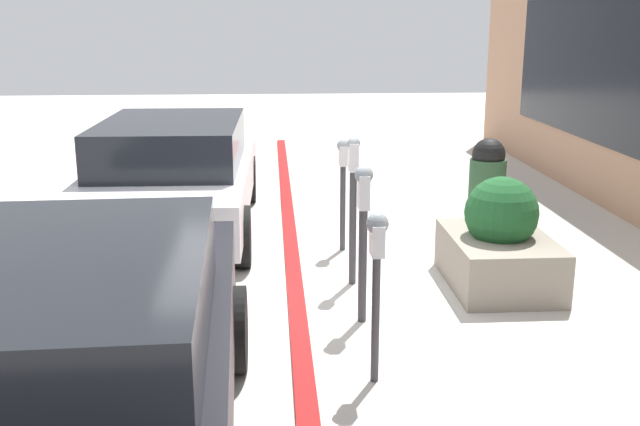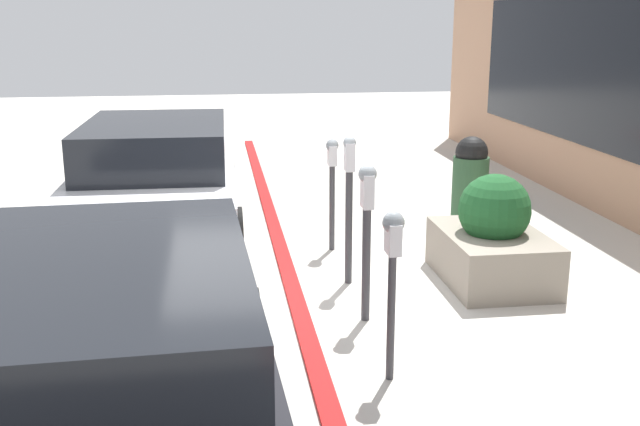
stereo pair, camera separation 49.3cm
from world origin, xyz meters
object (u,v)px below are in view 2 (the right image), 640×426
parking_meter_fourth (332,173)px  parking_meter_second (367,216)px  parking_meter_nearest (393,257)px  parked_car_front (105,373)px  parked_car_middle (158,175)px  trash_bin (470,183)px  planter_box (493,241)px  parking_meter_middle (349,192)px

parking_meter_fourth → parking_meter_second: bearing=179.2°
parking_meter_nearest → parking_meter_fourth: bearing=-1.2°
parked_car_front → parked_car_middle: size_ratio=0.95×
parking_meter_second → parked_car_middle: bearing=33.2°
parking_meter_nearest → trash_bin: 4.29m
planter_box → parked_car_front: 4.63m
planter_box → parked_car_front: (-3.15, 3.38, 0.34)m
parking_meter_middle → planter_box: 1.55m
parking_meter_nearest → parking_meter_second: parking_meter_second is taller
parking_meter_second → parking_meter_fourth: (2.11, -0.03, -0.06)m
parking_meter_fourth → planter_box: parking_meter_fourth is taller
parked_car_front → parking_meter_second: bearing=-41.5°
parking_meter_second → parked_car_middle: (3.03, 1.98, -0.21)m
parking_meter_fourth → planter_box: (-1.29, -1.45, -0.48)m
parking_meter_nearest → parked_car_middle: 4.59m
parking_meter_nearest → trash_bin: bearing=-26.6°
parking_meter_middle → parking_meter_fourth: 1.14m
parking_meter_second → parked_car_middle: 3.62m
parking_meter_fourth → parked_car_middle: 2.21m
parking_meter_second → trash_bin: size_ratio=1.18×
trash_bin → planter_box: bearing=168.0°
parking_meter_second → parking_meter_middle: bearing=-1.1°
parking_meter_second → parked_car_front: (-2.33, 1.90, -0.19)m
planter_box → parking_meter_fourth: bearing=48.3°
planter_box → parked_car_middle: parked_car_middle is taller
parking_meter_fourth → parked_car_front: size_ratio=0.28×
parking_meter_fourth → parked_car_middle: bearing=65.5°
parking_meter_nearest → planter_box: size_ratio=0.91×
parking_meter_middle → parking_meter_nearest: bearing=178.3°
parking_meter_fourth → parked_car_front: 4.84m
parking_meter_nearest → parked_car_middle: size_ratio=0.27×
parking_meter_middle → trash_bin: bearing=-47.2°
parked_car_front → trash_bin: 6.28m
planter_box → trash_bin: trash_bin is taller
parked_car_middle → trash_bin: (-0.34, -3.85, -0.15)m
parking_meter_nearest → trash_bin: (3.82, -1.91, -0.35)m
parking_meter_middle → parked_car_middle: 2.87m
parking_meter_middle → parked_car_middle: size_ratio=0.31×
trash_bin → parking_meter_fourth: bearing=107.4°
parking_meter_fourth → trash_bin: parking_meter_fourth is taller
parked_car_middle → parking_meter_second: bearing=-145.9°
parking_meter_second → parking_meter_middle: 0.97m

